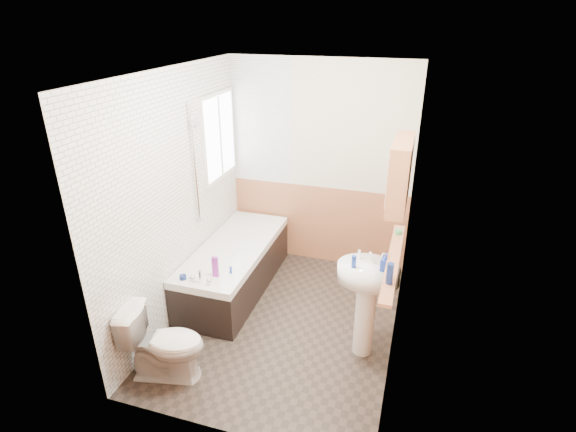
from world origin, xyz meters
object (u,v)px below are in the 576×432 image
(bathtub, at_px, (235,266))
(sink, at_px, (367,292))
(pine_shelf, at_px, (393,260))
(medicine_cabinet, at_px, (400,174))
(toilet, at_px, (164,343))

(bathtub, height_order, sink, sink)
(pine_shelf, xyz_separation_m, medicine_cabinet, (-0.03, 0.11, 0.72))
(bathtub, relative_size, pine_shelf, 1.33)
(toilet, xyz_separation_m, sink, (1.60, 0.81, 0.33))
(medicine_cabinet, bearing_deg, sink, -158.87)
(toilet, relative_size, sink, 0.66)
(pine_shelf, bearing_deg, medicine_cabinet, 104.42)
(medicine_cabinet, bearing_deg, bathtub, 161.70)
(pine_shelf, bearing_deg, bathtub, 158.86)
(bathtub, relative_size, medicine_cabinet, 2.91)
(toilet, bearing_deg, sink, -74.83)
(sink, bearing_deg, pine_shelf, -15.52)
(sink, relative_size, pine_shelf, 0.79)
(bathtub, distance_m, toilet, 1.45)
(pine_shelf, height_order, medicine_cabinet, medicine_cabinet)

